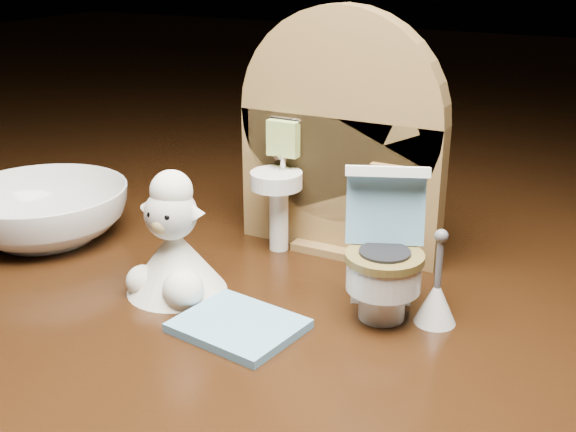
# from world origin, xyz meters

# --- Properties ---
(backdrop_panel) EXTENTS (0.13, 0.05, 0.15)m
(backdrop_panel) POSITION_xyz_m (-0.00, 0.06, 0.07)
(backdrop_panel) COLOR olive
(backdrop_panel) RESTS_ON ground
(toy_toilet) EXTENTS (0.05, 0.06, 0.08)m
(toy_toilet) POSITION_xyz_m (0.05, 0.00, 0.03)
(toy_toilet) COLOR white
(toy_toilet) RESTS_ON ground
(bath_mat) EXTENTS (0.07, 0.06, 0.00)m
(bath_mat) POSITION_xyz_m (-0.00, -0.05, 0.00)
(bath_mat) COLOR #6BA5C9
(bath_mat) RESTS_ON ground
(toilet_brush) EXTENTS (0.02, 0.02, 0.05)m
(toilet_brush) POSITION_xyz_m (0.08, 0.00, 0.01)
(toilet_brush) COLOR white
(toilet_brush) RESTS_ON ground
(plush_lamb) EXTENTS (0.06, 0.06, 0.07)m
(plush_lamb) POSITION_xyz_m (-0.06, -0.03, 0.02)
(plush_lamb) COLOR white
(plush_lamb) RESTS_ON ground
(ceramic_bowl) EXTENTS (0.13, 0.13, 0.03)m
(ceramic_bowl) POSITION_xyz_m (-0.18, -0.01, 0.02)
(ceramic_bowl) COLOR white
(ceramic_bowl) RESTS_ON ground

